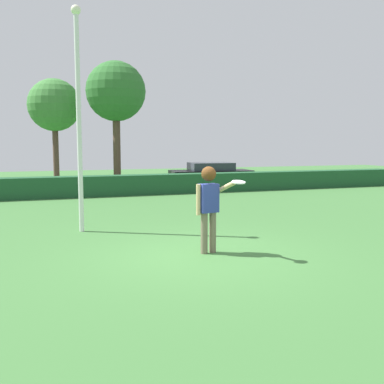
% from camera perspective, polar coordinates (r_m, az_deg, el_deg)
% --- Properties ---
extents(ground_plane, '(60.00, 60.00, 0.00)m').
position_cam_1_polar(ground_plane, '(8.92, 1.00, -8.15)').
color(ground_plane, '#3D7036').
extents(person, '(0.64, 0.70, 1.77)m').
position_cam_1_polar(person, '(8.89, 2.19, -1.00)').
color(person, '#736752').
rests_on(person, ground).
extents(frisbee, '(0.26, 0.26, 0.06)m').
position_cam_1_polar(frisbee, '(8.42, 6.04, 1.28)').
color(frisbee, white).
extents(lamppost, '(0.24, 0.24, 5.56)m').
position_cam_1_polar(lamppost, '(11.44, -14.45, 10.42)').
color(lamppost, silver).
rests_on(lamppost, ground).
extents(hedge_row, '(29.52, 0.90, 0.87)m').
position_cam_1_polar(hedge_row, '(19.29, -10.42, 0.83)').
color(hedge_row, '#1E4D2B').
rests_on(hedge_row, ground).
extents(parked_car_black, '(4.33, 2.09, 1.25)m').
position_cam_1_polar(parked_car_black, '(23.01, 2.45, 2.42)').
color(parked_car_black, black).
rests_on(parked_car_black, ground).
extents(birch_tree, '(3.28, 3.28, 6.73)m').
position_cam_1_polar(birch_tree, '(25.16, -9.82, 12.58)').
color(birch_tree, brown).
rests_on(birch_tree, ground).
extents(oak_tree, '(2.94, 2.94, 5.86)m').
position_cam_1_polar(oak_tree, '(26.38, -17.37, 10.60)').
color(oak_tree, brown).
rests_on(oak_tree, ground).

